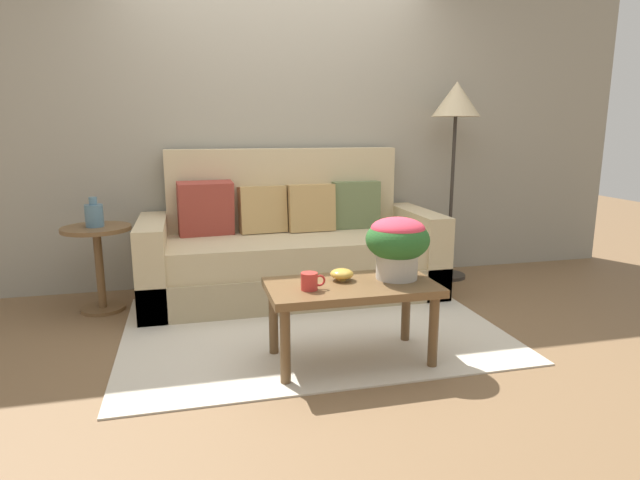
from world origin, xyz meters
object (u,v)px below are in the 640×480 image
(coffee_table, at_px, (352,295))
(potted_plant, at_px, (398,241))
(snack_bowl, at_px, (342,274))
(floor_lamp, at_px, (456,112))
(couch, at_px, (290,250))
(coffee_mug, at_px, (310,281))
(side_table, at_px, (98,253))
(table_vase, at_px, (94,215))

(coffee_table, bearing_deg, potted_plant, 8.42)
(potted_plant, height_order, snack_bowl, potted_plant)
(floor_lamp, xyz_separation_m, potted_plant, (-1.06, -1.40, -0.75))
(potted_plant, distance_m, snack_bowl, 0.37)
(couch, bearing_deg, potted_plant, -73.60)
(floor_lamp, bearing_deg, snack_bowl, -135.16)
(coffee_mug, bearing_deg, couch, 83.56)
(potted_plant, bearing_deg, snack_bowl, 174.28)
(couch, bearing_deg, floor_lamp, 4.93)
(couch, relative_size, floor_lamp, 1.36)
(couch, xyz_separation_m, side_table, (-1.40, -0.07, 0.07))
(potted_plant, xyz_separation_m, snack_bowl, (-0.32, 0.03, -0.18))
(table_vase, bearing_deg, side_table, 50.93)
(couch, height_order, table_vase, couch)
(floor_lamp, xyz_separation_m, table_vase, (-2.84, -0.19, -0.72))
(side_table, height_order, potted_plant, potted_plant)
(couch, xyz_separation_m, coffee_table, (0.10, -1.32, 0.04))
(side_table, height_order, floor_lamp, floor_lamp)
(potted_plant, bearing_deg, coffee_table, -171.58)
(snack_bowl, bearing_deg, couch, 92.72)
(potted_plant, bearing_deg, table_vase, 145.92)
(coffee_table, xyz_separation_m, coffee_mug, (-0.25, -0.05, 0.11))
(snack_bowl, bearing_deg, potted_plant, -5.72)
(coffee_table, distance_m, side_table, 1.95)
(coffee_mug, distance_m, snack_bowl, 0.25)
(coffee_table, relative_size, floor_lamp, 0.56)
(side_table, relative_size, snack_bowl, 4.67)
(couch, distance_m, table_vase, 1.45)
(floor_lamp, bearing_deg, side_table, -176.17)
(floor_lamp, bearing_deg, potted_plant, -127.12)
(couch, distance_m, coffee_table, 1.32)
(couch, xyz_separation_m, snack_bowl, (0.06, -1.24, 0.14))
(side_table, distance_m, table_vase, 0.28)
(coffee_mug, bearing_deg, floor_lamp, 43.26)
(couch, relative_size, coffee_mug, 16.94)
(couch, distance_m, floor_lamp, 1.79)
(floor_lamp, relative_size, snack_bowl, 12.63)
(couch, height_order, coffee_table, couch)
(side_table, xyz_separation_m, floor_lamp, (2.84, 0.19, 1.00))
(coffee_table, xyz_separation_m, table_vase, (-1.50, 1.25, 0.31))
(couch, height_order, snack_bowl, couch)
(potted_plant, relative_size, snack_bowl, 2.73)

